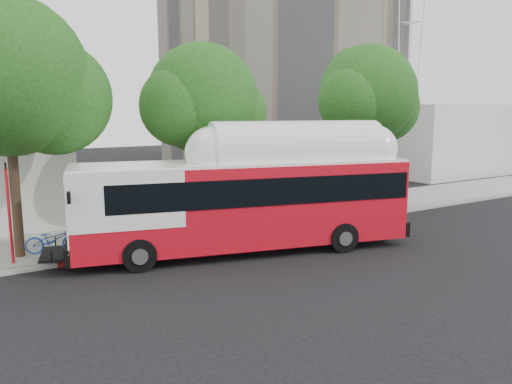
% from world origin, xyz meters
% --- Properties ---
extents(ground, '(120.00, 120.00, 0.00)m').
position_xyz_m(ground, '(0.00, 0.00, 0.00)').
color(ground, black).
rests_on(ground, ground).
extents(sidewalk, '(60.00, 5.00, 0.15)m').
position_xyz_m(sidewalk, '(0.00, 6.50, 0.07)').
color(sidewalk, gray).
rests_on(sidewalk, ground).
extents(curb_strip, '(60.00, 0.30, 0.15)m').
position_xyz_m(curb_strip, '(0.00, 3.90, 0.07)').
color(curb_strip, gray).
rests_on(curb_strip, ground).
extents(red_curb_segment, '(10.00, 0.32, 0.16)m').
position_xyz_m(red_curb_segment, '(-3.00, 3.90, 0.08)').
color(red_curb_segment, maroon).
rests_on(red_curb_segment, ground).
extents(street_tree_left, '(6.67, 5.80, 9.74)m').
position_xyz_m(street_tree_left, '(-8.53, 5.56, 6.60)').
color(street_tree_left, '#2D2116').
rests_on(street_tree_left, ground).
extents(street_tree_mid, '(5.75, 5.00, 8.62)m').
position_xyz_m(street_tree_mid, '(-0.59, 6.06, 5.91)').
color(street_tree_mid, '#2D2116').
rests_on(street_tree_mid, ground).
extents(street_tree_right, '(6.21, 5.40, 9.18)m').
position_xyz_m(street_tree_right, '(9.44, 5.86, 6.26)').
color(street_tree_right, '#2D2116').
rests_on(street_tree_right, ground).
extents(horizon_block, '(20.00, 12.00, 6.00)m').
position_xyz_m(horizon_block, '(30.00, 16.00, 3.00)').
color(horizon_block, silver).
rests_on(horizon_block, ground).
extents(transit_bus, '(14.28, 5.94, 4.17)m').
position_xyz_m(transit_bus, '(-1.07, 1.96, 1.95)').
color(transit_bus, red).
rests_on(transit_bus, ground).
extents(signal_pole, '(0.11, 0.36, 3.81)m').
position_xyz_m(signal_pole, '(-9.34, 4.66, 1.96)').
color(signal_pole, red).
rests_on(signal_pole, ground).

